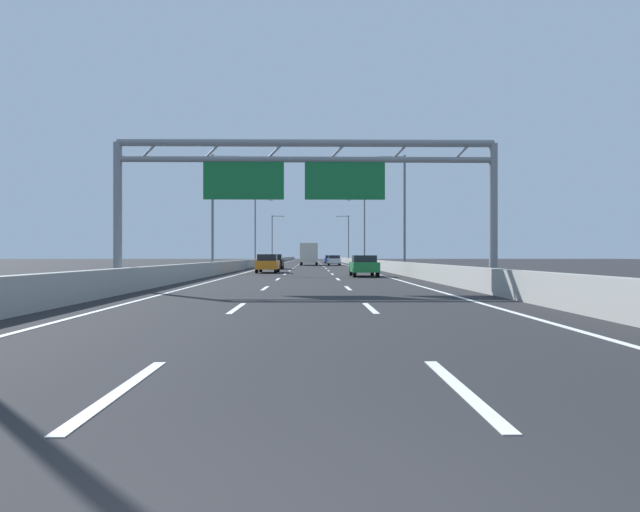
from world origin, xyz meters
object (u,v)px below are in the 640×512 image
streetlamp_left_distant (273,236)px  white_car (334,260)px  blue_car (330,259)px  streetlamp_left_far (257,227)px  streetlamp_left_mid (215,206)px  green_car (364,265)px  streetlamp_right_distant (347,236)px  orange_car (268,263)px  box_truck (309,254)px  black_car (274,261)px  sign_gantry (304,176)px  streetlamp_right_far (363,227)px  streetlamp_right_mid (402,206)px

streetlamp_left_distant → white_car: streetlamp_left_distant is taller
white_car → blue_car: size_ratio=0.94×
streetlamp_left_distant → streetlamp_left_far: bearing=-90.0°
streetlamp_left_mid → streetlamp_left_distant: bearing=90.0°
streetlamp_left_distant → green_car: streetlamp_left_distant is taller
streetlamp_left_mid → streetlamp_right_distant: size_ratio=1.00×
streetlamp_left_mid → blue_car: bearing=78.6°
orange_car → box_truck: bearing=84.6°
green_car → black_car: size_ratio=1.01×
sign_gantry → box_truck: 56.41m
streetlamp_left_mid → streetlamp_right_far: bearing=65.9°
streetlamp_right_far → orange_car: bearing=-108.7°
white_car → orange_car: bearing=-101.5°
streetlamp_right_far → streetlamp_right_distant: (0.00, 33.35, 0.00)m
streetlamp_left_mid → blue_car: (10.97, 54.58, -4.64)m
streetlamp_right_mid → streetlamp_right_far: size_ratio=1.00×
streetlamp_left_mid → streetlamp_right_mid: bearing=0.0°
streetlamp_right_distant → blue_car: size_ratio=2.05×
streetlamp_right_far → streetlamp_left_distant: bearing=114.1°
streetlamp_left_far → orange_car: streetlamp_left_far is taller
blue_car → black_car: 41.43m
sign_gantry → streetlamp_left_distant: bearing=94.8°
streetlamp_right_distant → streetlamp_left_far: bearing=-114.1°
streetlamp_left_distant → box_truck: (7.31, -31.13, -3.69)m
green_car → sign_gantry: bearing=-105.5°
sign_gantry → white_car: (3.61, 56.00, -4.06)m
streetlamp_left_distant → green_car: bearing=-81.3°
streetlamp_left_far → streetlamp_left_distant: bearing=90.0°
streetlamp_left_distant → box_truck: size_ratio=1.23×
streetlamp_right_distant → green_car: (-3.69, -73.46, -4.65)m
streetlamp_left_distant → orange_car: 65.66m
streetlamp_left_mid → streetlamp_right_far: 36.54m
streetlamp_left_mid → blue_car: 55.86m
streetlamp_right_far → blue_car: (-3.96, 21.23, -4.64)m
orange_car → streetlamp_right_mid: bearing=-7.0°
white_car → orange_car: (-6.88, -33.91, 0.02)m
black_car → streetlamp_right_far: bearing=60.3°
box_truck → blue_car: bearing=79.1°
streetlamp_right_far → streetlamp_right_distant: bearing=90.0°
streetlamp_right_far → green_car: bearing=-95.3°
streetlamp_right_mid → streetlamp_right_far: (0.00, 33.35, 0.00)m
streetlamp_right_mid → streetlamp_left_far: size_ratio=1.00×
streetlamp_right_distant → blue_car: 13.57m
streetlamp_left_mid → streetlamp_left_far: (0.00, 33.35, 0.00)m
streetlamp_left_far → white_car: streetlamp_left_far is taller
sign_gantry → streetlamp_left_far: (-7.35, 54.11, 0.58)m
streetlamp_left_distant → black_car: 53.24m
streetlamp_right_far → streetlamp_left_mid: bearing=-114.1°
streetlamp_left_mid → streetlamp_right_distant: bearing=77.4°
green_car → blue_car: blue_car is taller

